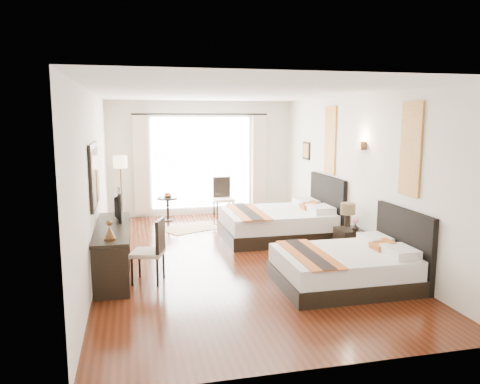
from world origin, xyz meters
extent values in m
cube|color=#38150A|center=(0.00, 0.00, -0.01)|extent=(4.50, 7.50, 0.01)
cube|color=white|center=(0.00, 0.00, 2.79)|extent=(4.50, 7.50, 0.02)
cube|color=silver|center=(2.25, 0.00, 1.40)|extent=(0.01, 7.50, 2.80)
cube|color=silver|center=(-2.25, 0.00, 1.40)|extent=(0.01, 7.50, 2.80)
cube|color=silver|center=(0.00, 3.75, 1.40)|extent=(4.50, 0.01, 2.80)
cube|color=silver|center=(0.00, -3.75, 1.40)|extent=(4.50, 0.01, 2.80)
cube|color=white|center=(0.00, 3.73, 1.30)|extent=(2.40, 0.02, 2.20)
cube|color=white|center=(0.00, 3.67, 1.30)|extent=(2.30, 0.02, 2.10)
cube|color=beige|center=(-1.45, 3.63, 1.28)|extent=(0.35, 0.14, 2.35)
cube|color=beige|center=(1.45, 3.63, 1.28)|extent=(0.35, 0.14, 2.35)
cube|color=brown|center=(2.23, -1.70, 1.95)|extent=(0.03, 0.50, 1.35)
cube|color=brown|center=(2.23, 1.09, 1.95)|extent=(0.03, 0.50, 1.35)
cube|color=#4E331B|center=(2.19, -0.30, 1.92)|extent=(0.10, 0.14, 0.14)
cube|color=black|center=(-2.22, -0.43, 1.55)|extent=(0.04, 1.25, 0.95)
cube|color=white|center=(-2.19, -0.43, 1.55)|extent=(0.01, 1.12, 0.82)
cube|color=black|center=(1.23, -1.70, 0.11)|extent=(1.85, 1.44, 0.23)
cube|color=silver|center=(1.23, -1.70, 0.36)|extent=(1.79, 1.40, 0.27)
cube|color=black|center=(2.20, -1.70, 0.54)|extent=(0.08, 1.44, 1.08)
cube|color=#903617|center=(0.72, -1.70, 0.50)|extent=(0.50, 1.50, 0.02)
cube|color=black|center=(1.11, 1.09, 0.13)|extent=(2.10, 1.64, 0.26)
cube|color=silver|center=(1.11, 1.09, 0.41)|extent=(2.04, 1.60, 0.31)
cube|color=black|center=(2.20, 1.09, 0.61)|extent=(0.08, 1.64, 1.23)
cube|color=#903617|center=(0.52, 1.09, 0.57)|extent=(0.56, 1.70, 0.02)
cube|color=black|center=(2.02, -0.30, 0.23)|extent=(0.39, 0.49, 0.47)
cylinder|color=black|center=(2.01, -0.24, 0.61)|extent=(0.11, 0.11, 0.22)
cylinder|color=#473922|center=(2.01, -0.24, 0.82)|extent=(0.26, 0.26, 0.20)
imported|color=black|center=(2.05, -0.47, 0.56)|extent=(0.16, 0.16, 0.13)
cube|color=black|center=(-1.99, -0.43, 0.38)|extent=(0.50, 2.20, 0.76)
imported|color=black|center=(-1.97, 0.12, 0.99)|extent=(0.14, 0.82, 0.47)
cube|color=#B9AA8E|center=(-1.48, -0.91, 0.44)|extent=(0.55, 0.55, 0.06)
cube|color=black|center=(-1.30, -0.97, 0.70)|extent=(0.17, 0.41, 0.49)
cylinder|color=black|center=(-1.92, 3.25, 0.01)|extent=(0.23, 0.23, 0.03)
cylinder|color=#4E331B|center=(-1.92, 3.25, 0.68)|extent=(0.03, 0.03, 1.31)
cylinder|color=#F9EEC3|center=(-1.92, 3.25, 1.41)|extent=(0.31, 0.31, 0.27)
cylinder|color=black|center=(-0.88, 3.22, 0.28)|extent=(0.48, 0.48, 0.55)
imported|color=#472C19|center=(-0.87, 3.24, 0.58)|extent=(0.25, 0.25, 0.05)
cube|color=#B9AA8E|center=(0.45, 3.18, 0.45)|extent=(0.47, 0.47, 0.06)
cube|color=black|center=(0.44, 3.38, 0.73)|extent=(0.43, 0.06, 0.50)
cube|color=tan|center=(-0.47, 2.30, 0.01)|extent=(1.38, 1.20, 0.01)
camera|label=1|loc=(-1.66, -7.66, 2.40)|focal=35.00mm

